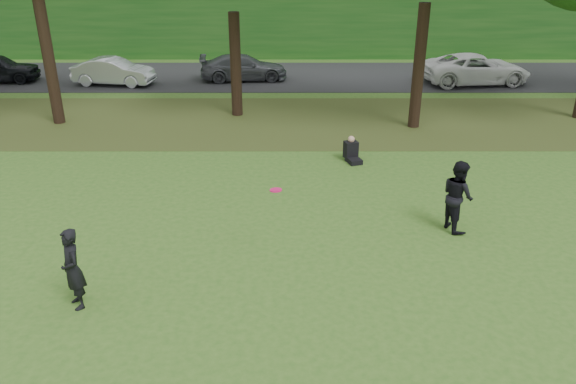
{
  "coord_description": "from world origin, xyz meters",
  "views": [
    {
      "loc": [
        -0.9,
        -8.7,
        6.73
      ],
      "look_at": [
        -0.9,
        3.25,
        1.3
      ],
      "focal_mm": 35.0,
      "sensor_mm": 36.0,
      "label": 1
    }
  ],
  "objects_px": {
    "player_left": "(72,269)",
    "player_right": "(458,196)",
    "seated_person": "(352,152)",
    "frisbee": "(276,190)"
  },
  "relations": [
    {
      "from": "player_right",
      "to": "seated_person",
      "type": "height_order",
      "value": "player_right"
    },
    {
      "from": "seated_person",
      "to": "player_right",
      "type": "bearing_deg",
      "value": -83.75
    },
    {
      "from": "player_left",
      "to": "seated_person",
      "type": "distance_m",
      "value": 10.2
    },
    {
      "from": "player_right",
      "to": "frisbee",
      "type": "xyz_separation_m",
      "value": [
        -4.47,
        -1.55,
        0.85
      ]
    },
    {
      "from": "player_left",
      "to": "frisbee",
      "type": "height_order",
      "value": "frisbee"
    },
    {
      "from": "player_right",
      "to": "frisbee",
      "type": "height_order",
      "value": "player_right"
    },
    {
      "from": "player_right",
      "to": "seated_person",
      "type": "distance_m",
      "value": 5.22
    },
    {
      "from": "frisbee",
      "to": "seated_person",
      "type": "bearing_deg",
      "value": 69.41
    },
    {
      "from": "frisbee",
      "to": "seated_person",
      "type": "distance_m",
      "value": 6.87
    },
    {
      "from": "player_left",
      "to": "player_right",
      "type": "bearing_deg",
      "value": 75.41
    }
  ]
}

